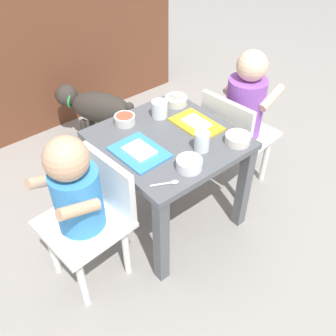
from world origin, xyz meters
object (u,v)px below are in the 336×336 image
Objects in this scene: food_tray_right at (196,124)px; veggie_bowl_near at (125,119)px; seated_child_left at (80,196)px; veggie_bowl_far at (176,100)px; food_tray_left at (139,152)px; dog at (96,107)px; cereal_bowl_right_side at (189,164)px; spoon_by_left_tray at (168,183)px; dining_table at (168,155)px; cereal_bowl_left_side at (238,139)px; water_cup_right at (160,110)px; water_cup_left at (202,142)px; seated_child_right at (243,108)px.

veggie_bowl_near is at bearing 138.10° from food_tray_right.
veggie_bowl_far is (0.60, 0.21, 0.05)m from seated_child_left.
dog is at bearing 73.10° from food_tray_left.
veggie_bowl_near is 0.92× the size of cereal_bowl_right_side.
food_tray_left is (-0.22, -0.73, 0.24)m from dog.
spoon_by_left_tray is at bearing -105.03° from dog.
seated_child_left is 0.41m from veggie_bowl_near.
dog is at bearing 101.28° from veggie_bowl_far.
dining_table is 5.38× the size of cereal_bowl_left_side.
cereal_bowl_left_side reaches higher than dining_table.
veggie_bowl_near reaches higher than food_tray_right.
cereal_bowl_right_side is 0.24m from cereal_bowl_left_side.
seated_child_left is at bearing -159.96° from water_cup_right.
seated_child_left is 0.39m from cereal_bowl_right_side.
veggie_bowl_far is at bearing 15.06° from water_cup_right.
veggie_bowl_far is at bearing 65.59° from water_cup_left.
dog is 4.32× the size of veggie_bowl_far.
food_tray_left reaches higher than dining_table.
water_cup_left is (0.46, -0.10, 0.06)m from seated_child_left.
food_tray_right is 0.16m from water_cup_left.
water_cup_left is at bearing -92.04° from dog.
dog is at bearing 74.21° from veggie_bowl_near.
veggie_bowl_near is 0.40m from spoon_by_left_tray.
food_tray_left is at bearing 145.43° from water_cup_left.
dining_table is at bearing 176.98° from seated_child_right.
seated_child_left is at bearing -146.62° from veggie_bowl_near.
water_cup_right reaches higher than dining_table.
water_cup_left is 0.28m from water_cup_right.
veggie_bowl_far is (0.12, 0.03, -0.01)m from water_cup_right.
water_cup_left is 0.77× the size of veggie_bowl_far.
spoon_by_left_tray is (-0.24, -0.34, -0.03)m from water_cup_right.
seated_child_right is 8.09× the size of veggie_bowl_near.
spoon_by_left_tray is (-0.11, -0.01, -0.02)m from cereal_bowl_right_side.
spoon_by_left_tray is (-0.25, -0.92, 0.23)m from dog.
water_cup_left is 0.15m from cereal_bowl_left_side.
food_tray_right is 0.18m from veggie_bowl_far.
cereal_bowl_left_side is 1.02× the size of spoon_by_left_tray.
veggie_bowl_near reaches higher than food_tray_left.
water_cup_left reaches higher than spoon_by_left_tray.
dining_table is 7.39× the size of water_cup_right.
water_cup_right is 0.83× the size of veggie_bowl_near.
water_cup_right is 0.35m from cereal_bowl_left_side.
cereal_bowl_right_side is at bearing -124.55° from veggie_bowl_far.
dining_table is at bearing 3.01° from food_tray_left.
veggie_bowl_near is (-0.22, 0.19, 0.01)m from food_tray_right.
cereal_bowl_left_side is at bearing -143.19° from seated_child_right.
seated_child_right is at bearing -24.87° from water_cup_right.
water_cup_right is at bearing 117.07° from food_tray_right.
cereal_bowl_right_side is at bearing -23.22° from seated_child_left.
seated_child_right is 0.27m from food_tray_right.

